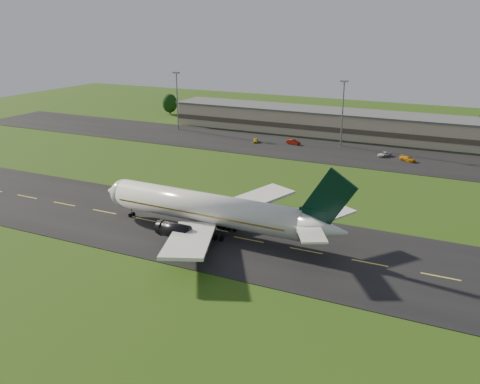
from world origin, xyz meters
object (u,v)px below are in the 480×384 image
at_px(terminal, 359,125).
at_px(light_mast_west, 177,94).
at_px(service_vehicle_b, 293,142).
at_px(light_mast_centre, 343,106).
at_px(service_vehicle_c, 384,154).
at_px(service_vehicle_d, 408,159).
at_px(airliner, 210,209).
at_px(service_vehicle_a, 256,140).

relative_size(terminal, light_mast_west, 7.13).
bearing_deg(terminal, service_vehicle_b, -126.96).
bearing_deg(light_mast_centre, terminal, 85.05).
xyz_separation_m(service_vehicle_b, service_vehicle_c, (29.17, -2.87, -0.13)).
height_order(light_mast_west, light_mast_centre, same).
height_order(service_vehicle_c, service_vehicle_d, service_vehicle_d).
distance_m(airliner, light_mast_west, 99.19).
distance_m(terminal, light_mast_centre, 18.45).
distance_m(service_vehicle_c, service_vehicle_d, 7.62).
relative_size(airliner, terminal, 0.35).
xyz_separation_m(light_mast_west, light_mast_centre, (60.00, 0.00, 0.00)).
xyz_separation_m(light_mast_centre, service_vehicle_c, (15.04, -7.33, -12.01)).
bearing_deg(light_mast_west, service_vehicle_d, -6.96).
relative_size(airliner, service_vehicle_b, 11.13).
height_order(service_vehicle_a, service_vehicle_d, service_vehicle_d).
xyz_separation_m(terminal, service_vehicle_a, (-27.45, -23.26, -3.29)).
xyz_separation_m(service_vehicle_b, service_vehicle_d, (36.29, -5.57, -0.07)).
xyz_separation_m(light_mast_west, service_vehicle_a, (33.96, -7.08, -12.04)).
bearing_deg(service_vehicle_b, light_mast_centre, -58.92).
height_order(airliner, service_vehicle_b, airliner).
bearing_deg(terminal, airliner, -91.99).
bearing_deg(light_mast_west, service_vehicle_c, -5.58).
bearing_deg(service_vehicle_b, service_vehicle_c, -82.06).
bearing_deg(service_vehicle_a, light_mast_west, 147.68).
xyz_separation_m(terminal, service_vehicle_b, (-15.53, -20.64, -3.13)).
height_order(light_mast_centre, service_vehicle_a, light_mast_centre).
relative_size(light_mast_centre, service_vehicle_a, 5.78).
xyz_separation_m(terminal, service_vehicle_c, (13.63, -23.51, -3.26)).
height_order(terminal, service_vehicle_b, terminal).
bearing_deg(service_vehicle_c, service_vehicle_d, 3.72).
distance_m(light_mast_centre, service_vehicle_c, 20.59).
distance_m(airliner, service_vehicle_b, 76.63).
bearing_deg(service_vehicle_d, service_vehicle_c, 97.95).
xyz_separation_m(light_mast_west, service_vehicle_d, (82.16, -10.03, -11.95)).
xyz_separation_m(light_mast_centre, service_vehicle_d, (22.16, -10.03, -11.95)).
relative_size(light_mast_west, service_vehicle_b, 4.42).
bearing_deg(light_mast_centre, service_vehicle_c, -25.99).
height_order(terminal, light_mast_centre, light_mast_centre).
distance_m(light_mast_centre, service_vehicle_b, 18.99).
xyz_separation_m(service_vehicle_a, service_vehicle_d, (48.21, -2.95, 0.09)).
xyz_separation_m(light_mast_centre, service_vehicle_b, (-14.13, -4.46, -11.88)).
bearing_deg(terminal, light_mast_west, -165.24).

